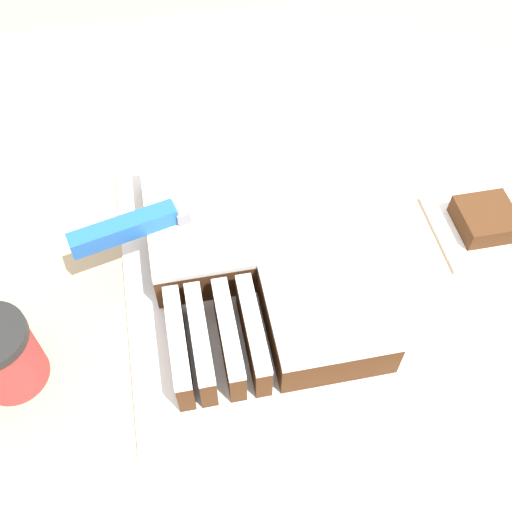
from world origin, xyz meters
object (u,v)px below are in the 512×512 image
object	(u,v)px
cake_board	(256,271)
cake	(260,250)
brownie	(483,216)
knife	(152,220)
coffee_cup	(1,356)

from	to	relation	value
cake_board	cake	bearing A→B (deg)	54.94
cake	brownie	distance (m)	0.28
knife	coffee_cup	xyz separation A→B (m)	(-0.17, -0.13, -0.03)
knife	coffee_cup	bearing A→B (deg)	-156.89
cake_board	knife	size ratio (longest dim) A/B	1.30
cake_board	brownie	distance (m)	0.29
cake	brownie	xyz separation A→B (m)	(0.28, 0.01, -0.01)
cake	cake_board	bearing A→B (deg)	-125.06
knife	brownie	distance (m)	0.40
brownie	knife	bearing A→B (deg)	175.90
cake_board	knife	xyz separation A→B (m)	(-0.11, 0.05, 0.07)
coffee_cup	cake_board	bearing A→B (deg)	16.26
cake_board	coffee_cup	bearing A→B (deg)	-163.74
coffee_cup	brownie	distance (m)	0.58
cake	knife	world-z (taller)	knife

